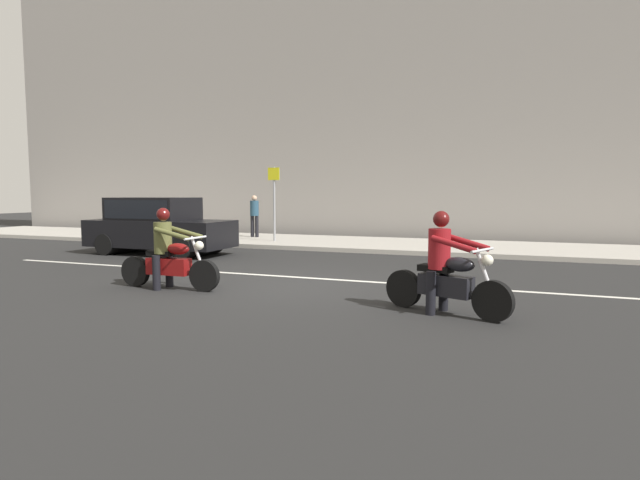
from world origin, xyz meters
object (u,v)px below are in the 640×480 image
at_px(motorcycle_with_rider_olive, 168,256).
at_px(motorcycle_with_rider_crimson, 445,272).
at_px(parked_sedan_black, 158,225).
at_px(street_sign_post, 274,196).
at_px(pedestrian_bystander, 254,213).

bearing_deg(motorcycle_with_rider_olive, motorcycle_with_rider_crimson, -2.18).
xyz_separation_m(parked_sedan_black, street_sign_post, (2.07, 3.81, 0.86)).
height_order(motorcycle_with_rider_crimson, parked_sedan_black, parked_sedan_black).
bearing_deg(street_sign_post, motorcycle_with_rider_crimson, -50.50).
xyz_separation_m(motorcycle_with_rider_crimson, motorcycle_with_rider_olive, (-5.27, 0.20, -0.01)).
relative_size(motorcycle_with_rider_crimson, street_sign_post, 0.76).
distance_m(street_sign_post, pedestrian_bystander, 2.05).
xyz_separation_m(parked_sedan_black, pedestrian_bystander, (0.59, 5.07, 0.21)).
xyz_separation_m(motorcycle_with_rider_crimson, street_sign_post, (-7.13, 8.65, 1.09)).
relative_size(parked_sedan_black, pedestrian_bystander, 2.72).
height_order(parked_sedan_black, street_sign_post, street_sign_post).
height_order(parked_sedan_black, pedestrian_bystander, pedestrian_bystander).
xyz_separation_m(street_sign_post, pedestrian_bystander, (-1.48, 1.26, -0.65)).
distance_m(parked_sedan_black, street_sign_post, 4.41).
relative_size(motorcycle_with_rider_crimson, parked_sedan_black, 0.45).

